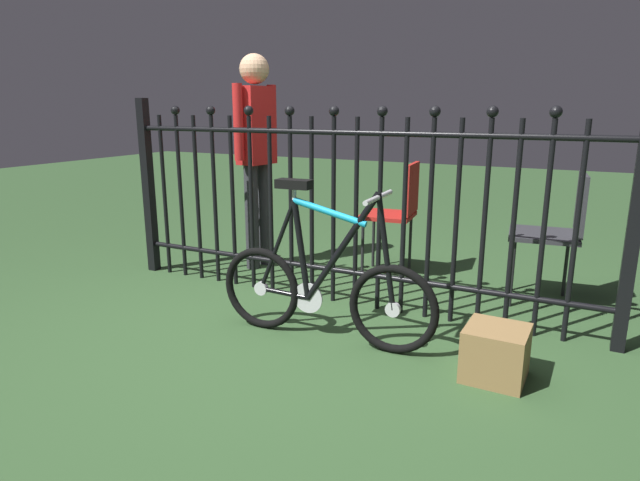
{
  "coord_description": "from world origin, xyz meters",
  "views": [
    {
      "loc": [
        1.44,
        -2.5,
        1.3
      ],
      "look_at": [
        0.09,
        0.2,
        0.55
      ],
      "focal_mm": 30.21,
      "sensor_mm": 36.0,
      "label": 1
    }
  ],
  "objects": [
    {
      "name": "chair_red",
      "position": [
        0.14,
        1.44,
        0.55
      ],
      "size": [
        0.42,
        0.42,
        0.89
      ],
      "color": "black",
      "rests_on": "ground"
    },
    {
      "name": "iron_fence",
      "position": [
        -0.08,
        0.68,
        0.69
      ],
      "size": [
        3.43,
        0.07,
        1.37
      ],
      "color": "black",
      "rests_on": "ground"
    },
    {
      "name": "ground_plane",
      "position": [
        0.0,
        0.0,
        0.0
      ],
      "size": [
        20.0,
        20.0,
        0.0
      ],
      "primitive_type": "plane",
      "color": "#30502B"
    },
    {
      "name": "person_visitor",
      "position": [
        -0.97,
        1.17,
        1.02
      ],
      "size": [
        0.23,
        0.47,
        1.7
      ],
      "color": "#2D2D33",
      "rests_on": "ground"
    },
    {
      "name": "bicycle",
      "position": [
        0.17,
        0.08,
        0.32
      ],
      "size": [
        1.32,
        0.4,
        0.91
      ],
      "color": "black",
      "rests_on": "ground"
    },
    {
      "name": "chair_charcoal",
      "position": [
        1.29,
        1.32,
        0.54
      ],
      "size": [
        0.48,
        0.48,
        0.89
      ],
      "color": "black",
      "rests_on": "ground"
    },
    {
      "name": "display_crate",
      "position": [
        1.12,
        0.05,
        0.13
      ],
      "size": [
        0.3,
        0.3,
        0.26
      ],
      "primitive_type": "cube",
      "rotation": [
        0.0,
        0.0,
        -0.03
      ],
      "color": "olive",
      "rests_on": "ground"
    }
  ]
}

